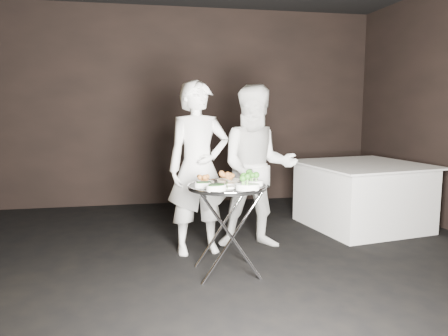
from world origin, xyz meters
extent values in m
cube|color=black|center=(0.00, 0.00, -0.03)|extent=(6.00, 7.00, 0.05)
cube|color=black|center=(0.00, 3.52, 1.50)|extent=(6.00, 0.05, 3.00)
cylinder|color=silver|center=(0.04, 0.22, 0.39)|extent=(0.54, 0.03, 0.80)
cylinder|color=silver|center=(0.04, 0.22, 0.39)|extent=(0.54, 0.03, 0.80)
cylinder|color=silver|center=(0.04, 0.64, 0.39)|extent=(0.54, 0.03, 0.80)
cylinder|color=silver|center=(0.04, 0.64, 0.39)|extent=(0.54, 0.03, 0.80)
cylinder|color=silver|center=(-0.19, 0.43, 0.77)|extent=(0.02, 0.46, 0.02)
cylinder|color=silver|center=(0.27, 0.43, 0.77)|extent=(0.02, 0.46, 0.02)
cylinder|color=black|center=(0.04, 0.43, 0.80)|extent=(0.70, 0.70, 0.03)
torus|color=silver|center=(0.04, 0.43, 0.81)|extent=(0.71, 0.71, 0.02)
cylinder|color=beige|center=(-0.14, 0.58, 0.82)|extent=(0.18, 0.18, 0.02)
cylinder|color=beige|center=(0.09, 0.63, 0.82)|extent=(0.21, 0.21, 0.02)
cylinder|color=white|center=(0.27, 0.57, 0.84)|extent=(0.13, 0.13, 0.05)
cylinder|color=silver|center=(-0.14, 0.59, 0.86)|extent=(0.09, 0.16, 0.01)
cylinder|color=silver|center=(0.09, 0.64, 0.86)|extent=(0.09, 0.16, 0.01)
cylinder|color=silver|center=(0.27, 0.56, 0.86)|extent=(0.03, 0.18, 0.01)
cylinder|color=silver|center=(-0.18, 0.38, 0.86)|extent=(0.13, 0.13, 0.01)
cylinder|color=silver|center=(0.26, 0.38, 0.86)|extent=(0.13, 0.13, 0.01)
cylinder|color=silver|center=(0.04, 0.44, 0.86)|extent=(0.04, 0.17, 0.01)
imported|color=white|center=(-0.13, 1.07, 0.89)|extent=(0.70, 0.51, 1.77)
imported|color=white|center=(0.51, 1.11, 0.87)|extent=(0.93, 0.77, 1.74)
cube|color=white|center=(2.03, 1.64, 0.39)|extent=(1.26, 1.26, 0.79)
cube|color=white|center=(2.03, 1.64, 0.80)|extent=(1.41, 1.41, 0.02)
camera|label=1|loc=(-0.73, -3.31, 1.51)|focal=35.00mm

